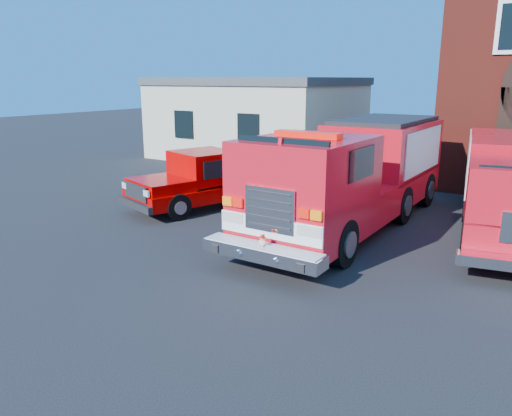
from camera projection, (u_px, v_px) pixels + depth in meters
The scene contains 4 objects.
ground at pixel (281, 246), 13.16m from camera, with size 100.00×100.00×0.00m, color black.
side_building at pixel (258, 117), 27.90m from camera, with size 10.20×8.20×4.35m.
fire_engine at pixel (355, 173), 14.65m from camera, with size 2.92×9.98×3.07m.
pickup_truck at pixel (212, 180), 17.21m from camera, with size 3.82×6.23×1.92m.
Camera 1 is at (6.22, -10.84, 4.28)m, focal length 35.00 mm.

